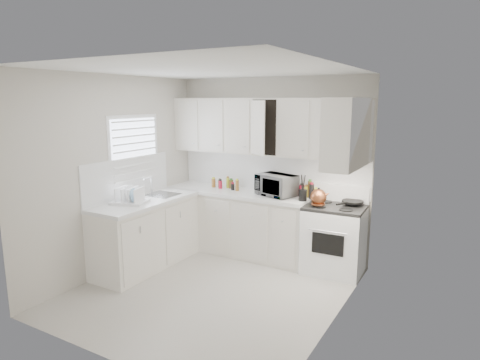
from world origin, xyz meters
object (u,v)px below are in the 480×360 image
Objects in this scene: stove at (334,230)px; dish_rack at (129,194)px; utensil_crock at (303,187)px; microwave at (276,183)px; rice_cooker at (263,186)px; tea_kettle at (319,196)px.

stove is 2.74m from dish_rack.
stove is 2.64× the size of dish_rack.
stove is 0.70m from utensil_crock.
utensil_crock is at bearing 3.39° from microwave.
dish_rack is (-1.48, -1.35, -0.06)m from microwave.
dish_rack is (-1.25, -1.39, 0.01)m from rice_cooker.
utensil_crock is 2.29m from dish_rack.
utensil_crock is at bearing -171.21° from stove.
tea_kettle is at bearing 2.17° from microwave.
microwave reaches higher than tea_kettle.
utensil_crock is at bearing -16.12° from rice_cooker.
dish_rack is at bearing -120.53° from microwave.
microwave is 1.22× the size of dish_rack.
dish_rack is at bearing -146.89° from utensil_crock.
rice_cooker is at bearing 160.13° from tea_kettle.
microwave is at bearing 166.47° from utensil_crock.
microwave is at bearing -13.80° from rice_cooker.
dish_rack reaches higher than tea_kettle.
dish_rack is (-1.91, -1.25, -0.06)m from utensil_crock.
utensil_crock is (0.44, -0.11, -0.00)m from microwave.
tea_kettle is 0.71m from microwave.
stove is 5.41× the size of rice_cooker.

